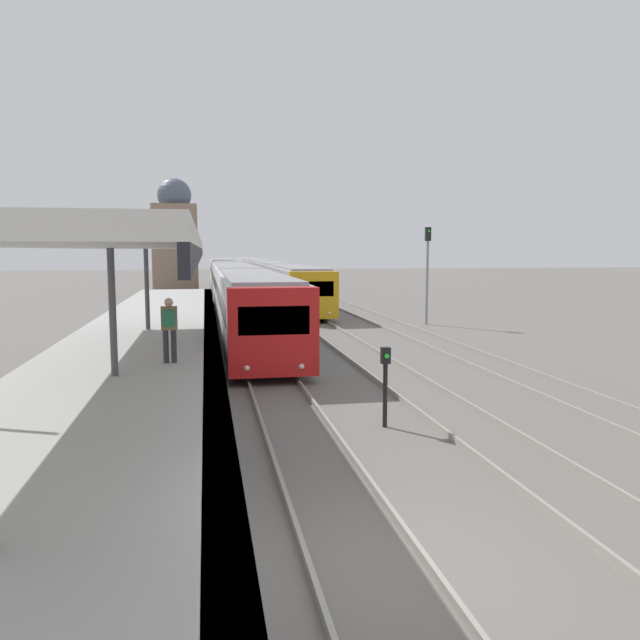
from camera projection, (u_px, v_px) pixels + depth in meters
name	position (u px, v px, depth m)	size (l,w,h in m)	color
ground_plane	(366.00, 567.00, 7.64)	(240.00, 240.00, 0.00)	slate
track_platform_line	(366.00, 561.00, 7.63)	(1.51, 120.00, 0.15)	gray
track_middle_line	(637.00, 536.00, 8.30)	(1.50, 120.00, 0.15)	gray
station_platform	(19.00, 557.00, 6.87)	(4.99, 80.00, 1.00)	#A8A8A3
platform_canopy	(112.00, 244.00, 13.97)	(4.00, 21.38, 3.12)	beige
person_on_platform	(169.00, 325.00, 15.79)	(0.40, 0.40, 1.66)	#2D2D33
train_near	(231.00, 280.00, 46.59)	(2.61, 59.49, 2.93)	red
train_far	(263.00, 273.00, 61.30)	(2.59, 59.01, 2.87)	gold
signal_post_near	(385.00, 378.00, 13.55)	(0.20, 0.21, 1.77)	black
signal_mast_far	(427.00, 264.00, 32.15)	(0.28, 0.29, 5.04)	gray
distant_domed_building	(175.00, 238.00, 58.73)	(4.09, 4.09, 10.55)	#89705B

